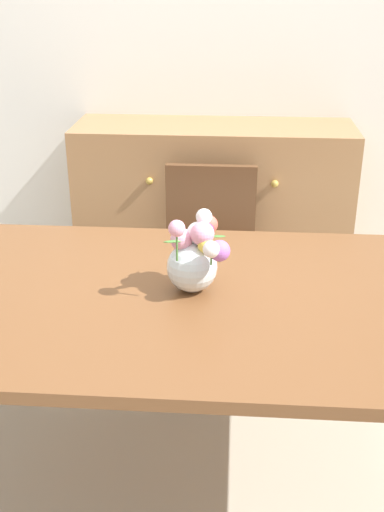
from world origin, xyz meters
The scene contains 6 objects.
ground_plane centered at (0.00, 0.00, 0.00)m, with size 12.00×12.00×0.00m, color #B7AD99.
back_wall centered at (0.00, 1.60, 1.40)m, with size 7.00×0.10×2.80m, color silver.
dining_table centered at (0.00, 0.00, 0.68)m, with size 1.76×1.08×0.77m.
chair_far centered at (0.09, 0.88, 0.52)m, with size 0.42×0.42×0.90m.
dresser centered at (0.08, 1.33, 0.50)m, with size 1.40×0.47×1.00m.
flower_vase centered at (0.08, 0.03, 0.89)m, with size 0.21×0.22×0.27m.
Camera 1 is at (0.20, -1.75, 1.72)m, focal length 43.76 mm.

